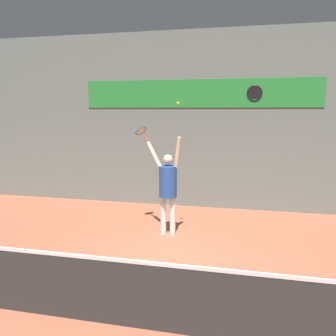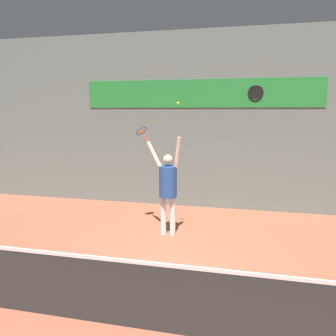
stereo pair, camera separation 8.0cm
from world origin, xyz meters
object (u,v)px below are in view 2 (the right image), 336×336
at_px(tennis_ball, 178,103).
at_px(tennis_player, 168,185).
at_px(scoreboard_clock, 256,93).
at_px(tennis_racket, 142,132).

bearing_deg(tennis_ball, tennis_player, 153.32).
distance_m(scoreboard_clock, tennis_ball, 2.95).
bearing_deg(tennis_racket, tennis_ball, -28.32).
xyz_separation_m(tennis_racket, tennis_ball, (0.97, -0.52, 0.64)).
height_order(scoreboard_clock, tennis_ball, scoreboard_clock).
height_order(scoreboard_clock, tennis_player, scoreboard_clock).
relative_size(scoreboard_clock, tennis_ball, 5.91).
height_order(scoreboard_clock, tennis_racket, scoreboard_clock).
height_order(tennis_player, tennis_racket, tennis_racket).
bearing_deg(scoreboard_clock, tennis_racket, -144.09).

